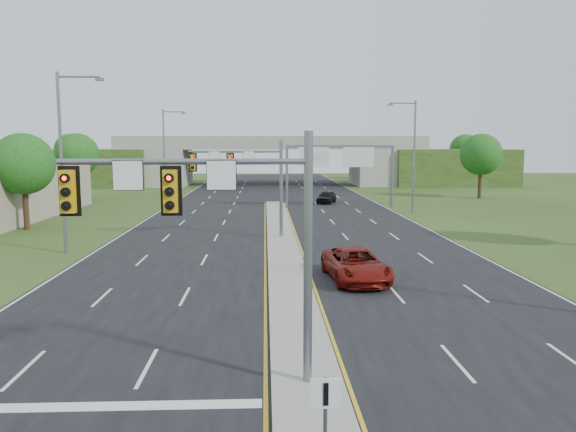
% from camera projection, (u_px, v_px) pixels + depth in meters
% --- Properties ---
extents(ground, '(240.00, 240.00, 0.00)m').
position_uv_depth(ground, '(307.00, 387.00, 15.47)').
color(ground, '#2E4017').
rests_on(ground, ground).
extents(road, '(24.00, 160.00, 0.02)m').
position_uv_depth(road, '(278.00, 220.00, 50.17)').
color(road, black).
rests_on(road, ground).
extents(median, '(2.00, 54.00, 0.16)m').
position_uv_depth(median, '(282.00, 242.00, 38.26)').
color(median, gray).
rests_on(median, road).
extents(lane_markings, '(23.72, 160.00, 0.01)m').
position_uv_depth(lane_markings, '(272.00, 230.00, 44.11)').
color(lane_markings, gold).
rests_on(lane_markings, road).
extents(signal_mast_near, '(6.62, 0.60, 7.00)m').
position_uv_depth(signal_mast_near, '(222.00, 218.00, 14.72)').
color(signal_mast_near, slate).
rests_on(signal_mast_near, ground).
extents(signal_mast_far, '(6.62, 0.60, 7.00)m').
position_uv_depth(signal_mast_far, '(249.00, 173.00, 39.50)').
color(signal_mast_far, slate).
rests_on(signal_mast_far, ground).
extents(keep_right_sign, '(0.60, 0.13, 2.20)m').
position_uv_depth(keep_right_sign, '(325.00, 412.00, 10.80)').
color(keep_right_sign, slate).
rests_on(keep_right_sign, ground).
extents(sign_gantry, '(11.58, 0.44, 6.67)m').
position_uv_depth(sign_gantry, '(338.00, 159.00, 59.63)').
color(sign_gantry, slate).
rests_on(sign_gantry, ground).
extents(overpass, '(80.00, 14.00, 8.10)m').
position_uv_depth(overpass, '(272.00, 164.00, 94.34)').
color(overpass, gray).
rests_on(overpass, ground).
extents(lightpole_l_mid, '(2.85, 0.25, 11.00)m').
position_uv_depth(lightpole_l_mid, '(64.00, 154.00, 34.00)').
color(lightpole_l_mid, slate).
rests_on(lightpole_l_mid, ground).
extents(lightpole_l_far, '(2.85, 0.25, 11.00)m').
position_uv_depth(lightpole_l_far, '(166.00, 150.00, 68.70)').
color(lightpole_l_far, slate).
rests_on(lightpole_l_far, ground).
extents(lightpole_r_far, '(2.85, 0.25, 11.00)m').
position_uv_depth(lightpole_r_far, '(412.00, 151.00, 54.91)').
color(lightpole_r_far, slate).
rests_on(lightpole_r_far, ground).
extents(tree_l_near, '(4.80, 4.80, 7.60)m').
position_uv_depth(tree_l_near, '(23.00, 164.00, 43.75)').
color(tree_l_near, '#382316').
rests_on(tree_l_near, ground).
extents(tree_l_mid, '(5.20, 5.20, 8.12)m').
position_uv_depth(tree_l_mid, '(77.00, 155.00, 68.33)').
color(tree_l_mid, '#382316').
rests_on(tree_l_mid, ground).
extents(tree_r_mid, '(5.20, 5.20, 8.12)m').
position_uv_depth(tree_r_mid, '(481.00, 155.00, 70.37)').
color(tree_r_mid, '#382316').
rests_on(tree_r_mid, ground).
extents(tree_back_a, '(6.00, 6.00, 8.85)m').
position_uv_depth(tree_back_a, '(71.00, 150.00, 106.39)').
color(tree_back_a, '#382316').
rests_on(tree_back_a, ground).
extents(tree_back_b, '(5.60, 5.60, 8.32)m').
position_uv_depth(tree_back_b, '(145.00, 151.00, 107.00)').
color(tree_back_b, '#382316').
rests_on(tree_back_b, ground).
extents(tree_back_c, '(5.60, 5.60, 8.32)m').
position_uv_depth(tree_back_c, '(394.00, 151.00, 108.95)').
color(tree_back_c, '#382316').
rests_on(tree_back_c, ground).
extents(tree_back_d, '(6.00, 6.00, 8.85)m').
position_uv_depth(tree_back_d, '(465.00, 150.00, 109.48)').
color(tree_back_d, '#382316').
rests_on(tree_back_d, ground).
extents(car_far_a, '(3.07, 5.82, 1.56)m').
position_uv_depth(car_far_a, '(356.00, 265.00, 27.56)').
color(car_far_a, maroon).
rests_on(car_far_a, road).
extents(car_far_c, '(2.96, 4.53, 1.43)m').
position_uv_depth(car_far_c, '(326.00, 197.00, 64.64)').
color(car_far_c, black).
rests_on(car_far_c, road).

